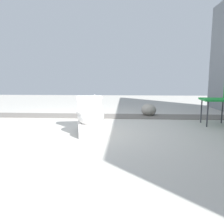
{
  "coord_description": "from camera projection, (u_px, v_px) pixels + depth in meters",
  "views": [
    {
      "loc": [
        3.23,
        0.69,
        0.74
      ],
      "look_at": [
        0.28,
        0.51,
        0.3
      ],
      "focal_mm": 35.0,
      "sensor_mm": 36.0,
      "label": 1
    }
  ],
  "objects": [
    {
      "name": "gravel_strip",
      "position": [
        115.0,
        116.0,
        4.41
      ],
      "size": [
        0.56,
        8.0,
        0.01
      ],
      "primitive_type": "cube",
      "color": "#605B56",
      "rests_on": "ground"
    },
    {
      "name": "folding_chair_left",
      "position": [
        223.0,
        94.0,
        3.5
      ],
      "size": [
        0.47,
        0.47,
        0.83
      ],
      "rotation": [
        0.0,
        0.0,
        -1.63
      ],
      "color": "#1E8C38",
      "rests_on": "ground"
    },
    {
      "name": "toilet",
      "position": [
        90.0,
        118.0,
        3.02
      ],
      "size": [
        0.7,
        0.51,
        0.52
      ],
      "rotation": [
        0.0,
        0.0,
        0.23
      ],
      "color": "white",
      "rests_on": "ground"
    },
    {
      "name": "boulder_near",
      "position": [
        149.0,
        110.0,
        4.5
      ],
      "size": [
        0.34,
        0.34,
        0.24
      ],
      "primitive_type": "ellipsoid",
      "rotation": [
        0.0,
        0.0,
        3.05
      ],
      "color": "gray",
      "rests_on": "ground"
    },
    {
      "name": "ground_plane",
      "position": [
        80.0,
        128.0,
        3.34
      ],
      "size": [
        14.0,
        14.0,
        0.0
      ],
      "primitive_type": "plane",
      "color": "#A8A59E"
    }
  ]
}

